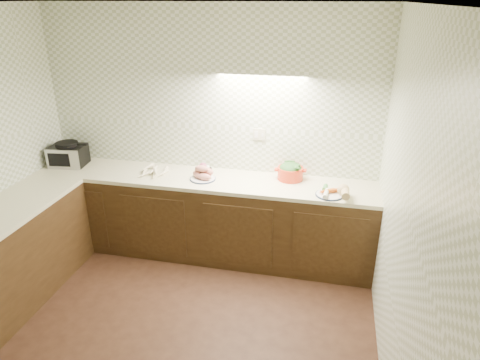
% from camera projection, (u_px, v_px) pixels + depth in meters
% --- Properties ---
extents(room, '(3.60, 3.60, 2.60)m').
position_uv_depth(room, '(131.00, 162.00, 2.83)').
color(room, black).
rests_on(room, ground).
extents(counter, '(3.60, 3.60, 0.90)m').
position_uv_depth(counter, '(109.00, 248.00, 4.05)').
color(counter, black).
rests_on(counter, ground).
extents(toaster_oven, '(0.40, 0.33, 0.26)m').
position_uv_depth(toaster_oven, '(68.00, 155.00, 4.75)').
color(toaster_oven, black).
rests_on(toaster_oven, counter).
extents(parsnip_pile, '(0.34, 0.34, 0.07)m').
position_uv_depth(parsnip_pile, '(151.00, 172.00, 4.52)').
color(parsnip_pile, beige).
rests_on(parsnip_pile, counter).
extents(sweet_potato_plate, '(0.28, 0.27, 0.16)m').
position_uv_depth(sweet_potato_plate, '(203.00, 174.00, 4.41)').
color(sweet_potato_plate, '#141F3A').
rests_on(sweet_potato_plate, counter).
extents(onion_bowl, '(0.16, 0.16, 0.12)m').
position_uv_depth(onion_bowl, '(204.00, 169.00, 4.56)').
color(onion_bowl, black).
rests_on(onion_bowl, counter).
extents(dutch_oven, '(0.33, 0.29, 0.18)m').
position_uv_depth(dutch_oven, '(290.00, 171.00, 4.39)').
color(dutch_oven, red).
rests_on(dutch_oven, counter).
extents(veg_plate, '(0.33, 0.27, 0.12)m').
position_uv_depth(veg_plate, '(336.00, 191.00, 4.04)').
color(veg_plate, '#141F3A').
rests_on(veg_plate, counter).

